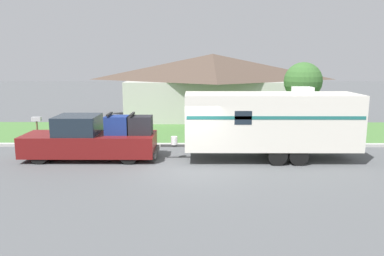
{
  "coord_description": "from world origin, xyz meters",
  "views": [
    {
      "loc": [
        0.22,
        -14.77,
        4.38
      ],
      "look_at": [
        0.13,
        1.29,
        1.4
      ],
      "focal_mm": 35.0,
      "sensor_mm": 36.0,
      "label": 1
    }
  ],
  "objects": [
    {
      "name": "lawn_strip",
      "position": [
        0.0,
        7.4,
        0.01
      ],
      "size": [
        80.0,
        7.0,
        0.03
      ],
      "color": "#477538",
      "rests_on": "ground_plane"
    },
    {
      "name": "ground_plane",
      "position": [
        0.0,
        0.0,
        0.0
      ],
      "size": [
        120.0,
        120.0,
        0.0
      ],
      "primitive_type": "plane",
      "color": "#515456"
    },
    {
      "name": "mailbox",
      "position": [
        -8.07,
        4.56,
        1.05
      ],
      "size": [
        0.48,
        0.2,
        1.37
      ],
      "color": "brown",
      "rests_on": "ground_plane"
    },
    {
      "name": "pickup_truck",
      "position": [
        -4.3,
        1.29,
        0.89
      ],
      "size": [
        5.85,
        1.95,
        2.05
      ],
      "color": "black",
      "rests_on": "ground_plane"
    },
    {
      "name": "travel_trailer",
      "position": [
        3.55,
        1.29,
        1.72
      ],
      "size": [
        8.5,
        2.25,
        3.19
      ],
      "color": "black",
      "rests_on": "ground_plane"
    },
    {
      "name": "tree_in_yard",
      "position": [
        6.28,
        6.18,
        3.12
      ],
      "size": [
        2.1,
        2.1,
        4.2
      ],
      "color": "brown",
      "rests_on": "ground_plane"
    },
    {
      "name": "house_across_street",
      "position": [
        1.62,
        13.94,
        2.46
      ],
      "size": [
        13.33,
        8.39,
        4.75
      ],
      "color": "#B2B2A8",
      "rests_on": "ground_plane"
    },
    {
      "name": "curb_strip",
      "position": [
        0.0,
        3.75,
        0.07
      ],
      "size": [
        80.0,
        0.3,
        0.14
      ],
      "color": "#ADADA8",
      "rests_on": "ground_plane"
    }
  ]
}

